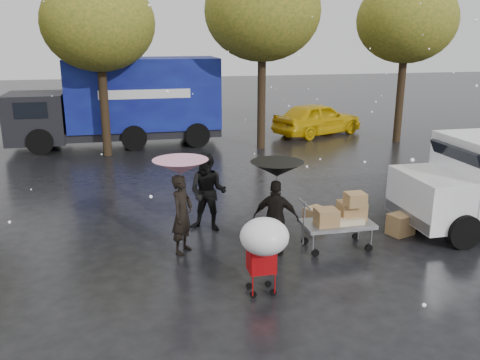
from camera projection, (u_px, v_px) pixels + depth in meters
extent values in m
plane|color=black|center=(267.00, 255.00, 10.60)|extent=(90.00, 90.00, 0.00)
imported|color=black|center=(182.00, 214.00, 10.52)|extent=(0.68, 0.73, 1.68)
imported|color=black|center=(208.00, 192.00, 11.71)|extent=(1.11, 1.01, 1.85)
imported|color=black|center=(276.00, 218.00, 10.41)|extent=(1.02, 0.73, 1.61)
cylinder|color=#4C4C4C|center=(182.00, 210.00, 10.50)|extent=(0.02, 0.02, 1.86)
cone|color=#DA5992|center=(181.00, 167.00, 10.24)|extent=(1.14, 1.14, 0.30)
sphere|color=#4C4C4C|center=(181.00, 165.00, 10.23)|extent=(0.06, 0.06, 0.06)
cylinder|color=#4C4C4C|center=(276.00, 213.00, 10.37)|extent=(0.02, 0.02, 1.85)
cone|color=black|center=(277.00, 169.00, 10.12)|extent=(1.07, 1.07, 0.30)
sphere|color=#4C4C4C|center=(277.00, 168.00, 10.11)|extent=(0.06, 0.06, 0.06)
cube|color=slate|center=(337.00, 224.00, 10.79)|extent=(1.50, 0.80, 0.08)
cylinder|color=slate|center=(304.00, 216.00, 10.57)|extent=(0.04, 0.04, 0.60)
cube|color=brown|center=(351.00, 211.00, 10.89)|extent=(0.55, 0.45, 0.40)
cube|color=brown|center=(326.00, 217.00, 10.58)|extent=(0.45, 0.40, 0.35)
cube|color=brown|center=(355.00, 199.00, 10.55)|extent=(0.40, 0.35, 0.28)
cube|color=tan|center=(340.00, 219.00, 10.78)|extent=(0.90, 0.55, 0.12)
cylinder|color=black|center=(315.00, 253.00, 10.50)|extent=(0.16, 0.05, 0.16)
cylinder|color=black|center=(305.00, 241.00, 11.10)|extent=(0.16, 0.05, 0.16)
cylinder|color=black|center=(369.00, 248.00, 10.75)|extent=(0.16, 0.05, 0.16)
cylinder|color=black|center=(356.00, 236.00, 11.35)|extent=(0.16, 0.05, 0.16)
cube|color=#A9090D|center=(261.00, 259.00, 8.90)|extent=(0.47, 0.41, 0.45)
cylinder|color=#A9090D|center=(264.00, 243.00, 8.61)|extent=(0.42, 0.02, 0.02)
cylinder|color=#4C4C4C|center=(264.00, 247.00, 8.63)|extent=(0.02, 0.02, 0.60)
ellipsoid|color=white|center=(265.00, 236.00, 8.58)|extent=(0.84, 0.84, 0.63)
cylinder|color=black|center=(253.00, 294.00, 8.87)|extent=(0.12, 0.04, 0.12)
cylinder|color=black|center=(249.00, 286.00, 9.17)|extent=(0.12, 0.04, 0.12)
cylinder|color=black|center=(273.00, 292.00, 8.95)|extent=(0.12, 0.04, 0.12)
cylinder|color=black|center=(268.00, 284.00, 9.25)|extent=(0.12, 0.04, 0.12)
cube|color=white|center=(431.00, 197.00, 11.57)|extent=(1.20, 1.95, 1.10)
cube|color=black|center=(457.00, 160.00, 11.45)|extent=(0.37, 1.70, 0.67)
cube|color=slate|center=(408.00, 216.00, 11.57)|extent=(0.12, 1.90, 0.25)
cylinder|color=black|center=(463.00, 231.00, 10.86)|extent=(0.76, 0.28, 0.76)
cylinder|color=black|center=(415.00, 203.00, 12.64)|extent=(0.76, 0.28, 0.76)
cube|color=#0C0B5E|center=(144.00, 93.00, 20.68)|extent=(6.00, 2.50, 2.80)
cube|color=black|center=(37.00, 117.00, 20.04)|extent=(2.20, 2.40, 1.90)
cube|color=black|center=(121.00, 132.00, 20.90)|extent=(8.00, 2.30, 0.35)
cube|color=white|center=(145.00, 94.00, 19.47)|extent=(3.50, 0.03, 0.35)
cylinder|color=black|center=(40.00, 142.00, 19.21)|extent=(1.00, 0.30, 1.00)
cylinder|color=black|center=(48.00, 131.00, 21.37)|extent=(1.00, 0.30, 1.00)
cylinder|color=black|center=(197.00, 135.00, 20.46)|extent=(1.00, 0.30, 1.00)
cylinder|color=black|center=(190.00, 125.00, 22.62)|extent=(1.00, 0.30, 1.00)
cube|color=brown|center=(401.00, 224.00, 11.63)|extent=(0.65, 0.58, 0.48)
cube|color=brown|center=(314.00, 215.00, 12.40)|extent=(0.58, 0.53, 0.37)
imported|color=#DFB10B|center=(318.00, 119.00, 22.91)|extent=(4.65, 3.25, 1.47)
cylinder|color=black|center=(104.00, 96.00, 18.62)|extent=(0.32, 0.32, 4.48)
ellipsoid|color=#3B5016|center=(98.00, 23.00, 17.91)|extent=(4.00, 4.00, 3.40)
cylinder|color=black|center=(262.00, 86.00, 19.81)|extent=(0.32, 0.32, 4.90)
ellipsoid|color=#3B5016|center=(262.00, 11.00, 19.03)|extent=(4.40, 4.40, 3.74)
cylinder|color=black|center=(401.00, 87.00, 21.10)|extent=(0.32, 0.32, 4.62)
ellipsoid|color=#3B5016|center=(407.00, 20.00, 20.36)|extent=(4.00, 4.00, 3.40)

